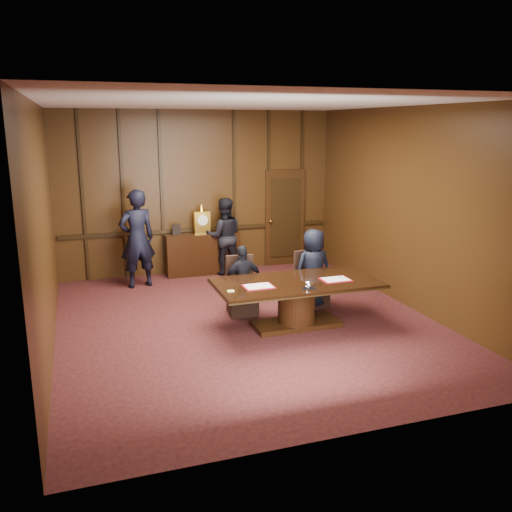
% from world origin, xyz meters
% --- Properties ---
extents(room, '(7.00, 7.04, 3.50)m').
position_xyz_m(room, '(0.07, 0.14, 1.72)').
color(room, black).
rests_on(room, ground).
extents(sideboard, '(1.60, 0.45, 1.54)m').
position_xyz_m(sideboard, '(0.00, 3.26, 0.49)').
color(sideboard, black).
rests_on(sideboard, ground).
extents(conference_table, '(2.62, 1.32, 0.76)m').
position_xyz_m(conference_table, '(0.71, -0.37, 0.51)').
color(conference_table, black).
rests_on(conference_table, ground).
extents(folder_left, '(0.46, 0.33, 0.02)m').
position_xyz_m(folder_left, '(0.02, -0.48, 0.77)').
color(folder_left, maroon).
rests_on(folder_left, conference_table).
extents(folder_right, '(0.46, 0.33, 0.02)m').
position_xyz_m(folder_right, '(1.32, -0.51, 0.77)').
color(folder_right, maroon).
rests_on(folder_right, conference_table).
extents(inkstand, '(0.20, 0.14, 0.12)m').
position_xyz_m(inkstand, '(0.71, -0.82, 0.81)').
color(inkstand, white).
rests_on(inkstand, conference_table).
extents(notepad, '(0.10, 0.08, 0.01)m').
position_xyz_m(notepad, '(-0.45, -0.57, 0.77)').
color(notepad, '#F1EE76').
rests_on(notepad, conference_table).
extents(chair_left, '(0.52, 0.52, 0.99)m').
position_xyz_m(chair_left, '(0.06, 0.50, 0.29)').
color(chair_left, black).
rests_on(chair_left, ground).
extents(chair_right, '(0.56, 0.56, 0.99)m').
position_xyz_m(chair_right, '(1.35, 0.50, 0.29)').
color(chair_right, black).
rests_on(chair_right, ground).
extents(signatory_left, '(0.73, 0.35, 1.22)m').
position_xyz_m(signatory_left, '(0.06, 0.43, 0.61)').
color(signatory_left, black).
rests_on(signatory_left, ground).
extents(signatory_right, '(0.73, 0.50, 1.42)m').
position_xyz_m(signatory_right, '(1.36, 0.43, 0.71)').
color(signatory_right, black).
rests_on(signatory_right, ground).
extents(witness_left, '(0.80, 0.61, 1.97)m').
position_xyz_m(witness_left, '(-1.44, 2.70, 0.98)').
color(witness_left, black).
rests_on(witness_left, ground).
extents(witness_right, '(0.88, 0.73, 1.67)m').
position_xyz_m(witness_right, '(0.45, 3.10, 0.83)').
color(witness_right, black).
rests_on(witness_right, ground).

